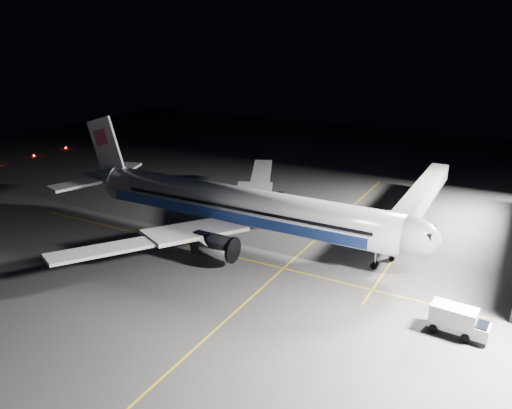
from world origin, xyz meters
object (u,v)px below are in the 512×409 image
Objects in this scene: safety_cone_a at (278,224)px; safety_cone_b at (295,230)px; jet_bridge at (418,199)px; safety_cone_c at (258,212)px; baggage_tug at (281,198)px; airliner at (235,205)px; service_truck at (459,320)px.

safety_cone_b is at bearing -15.64° from safety_cone_a.
safety_cone_c is at bearing -164.21° from jet_bridge.
jet_bridge is 22.57m from safety_cone_a.
baggage_tug is 5.53× the size of safety_cone_b.
safety_cone_c is (-1.98, 10.97, -4.88)m from airliner.
safety_cone_c is at bearing 153.01° from service_truck.
airliner is at bearing -79.76° from safety_cone_c.
airliner reaches higher than baggage_tug.
jet_bridge is 56.18× the size of safety_cone_a.
safety_cone_a is at bearing 152.97° from service_truck.
baggage_tug reaches higher than safety_cone_c.
safety_cone_b is (8.10, -11.28, -0.64)m from baggage_tug.
baggage_tug reaches higher than safety_cone_a.
airliner is 100.40× the size of safety_cone_a.
baggage_tug reaches higher than safety_cone_b.
baggage_tug is at bearing -179.61° from jet_bridge.
safety_cone_c is (-25.06, -7.09, -4.30)m from jet_bridge.
jet_bridge is 26.39m from safety_cone_c.
safety_cone_b is (-16.00, -11.44, -4.30)m from jet_bridge.
safety_cone_a reaches higher than safety_cone_c.
jet_bridge reaches higher than safety_cone_a.
baggage_tug is 5.62× the size of safety_cone_c.
airliner reaches higher than safety_cone_a.
safety_cone_c is (-5.52, 3.37, -0.03)m from safety_cone_a.
service_truck is 31.60m from safety_cone_b.
safety_cone_b is at bearing -25.69° from safety_cone_c.
safety_cone_a is (-29.87, 18.40, -1.29)m from service_truck.
jet_bridge is 5.71× the size of service_truck.
airliner is 10.21× the size of service_truck.
safety_cone_b is 1.02× the size of safety_cone_c.
airliner is 35.29m from service_truck.
service_truck is 35.11m from safety_cone_a.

